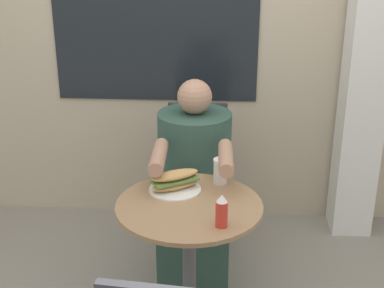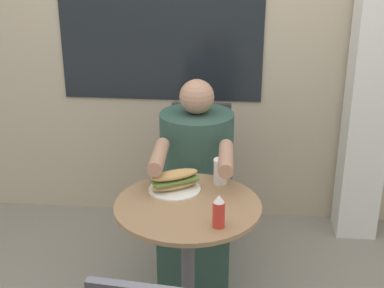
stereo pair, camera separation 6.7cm
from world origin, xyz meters
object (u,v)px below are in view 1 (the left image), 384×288
object	(u,v)px
cafe_table	(189,243)
condiment_bottle	(222,211)
diner_chair	(197,163)
drink_cup	(220,171)
sandwich_on_plate	(175,182)
seated_diner	(194,198)

from	to	relation	value
cafe_table	condiment_bottle	bearing A→B (deg)	-51.80
diner_chair	condiment_bottle	distance (m)	1.09
drink_cup	condiment_bottle	size ratio (longest dim) A/B	0.86
cafe_table	sandwich_on_plate	xyz separation A→B (m)	(-0.07, 0.13, 0.24)
seated_diner	sandwich_on_plate	world-z (taller)	seated_diner
diner_chair	sandwich_on_plate	world-z (taller)	diner_chair
drink_cup	condiment_bottle	xyz separation A→B (m)	(0.01, -0.40, 0.01)
sandwich_on_plate	drink_cup	world-z (taller)	drink_cup
cafe_table	condiment_bottle	xyz separation A→B (m)	(0.14, -0.18, 0.26)
seated_diner	condiment_bottle	distance (m)	0.77
cafe_table	diner_chair	bearing A→B (deg)	90.78
seated_diner	condiment_bottle	bearing A→B (deg)	100.53
seated_diner	sandwich_on_plate	xyz separation A→B (m)	(-0.06, -0.39, 0.28)
drink_cup	condiment_bottle	distance (m)	0.40
cafe_table	diner_chair	distance (m)	0.87
sandwich_on_plate	condiment_bottle	distance (m)	0.38
sandwich_on_plate	drink_cup	size ratio (longest dim) A/B	1.97
diner_chair	drink_cup	distance (m)	0.72
cafe_table	diner_chair	size ratio (longest dim) A/B	0.82
seated_diner	condiment_bottle	world-z (taller)	seated_diner
drink_cup	sandwich_on_plate	bearing A→B (deg)	-156.44
diner_chair	cafe_table	bearing A→B (deg)	89.29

